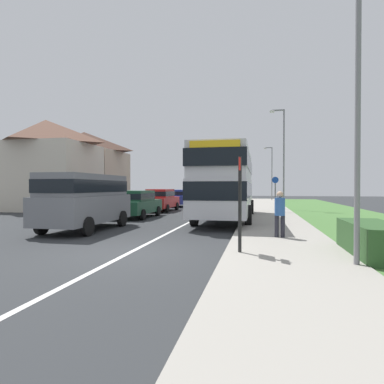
# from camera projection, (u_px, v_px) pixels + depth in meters

# --- Properties ---
(ground_plane) EXTENTS (120.00, 120.00, 0.00)m
(ground_plane) POSITION_uv_depth(u_px,v_px,m) (129.00, 253.00, 8.85)
(ground_plane) COLOR #2D3033
(lane_marking_centre) EXTENTS (0.14, 60.00, 0.01)m
(lane_marking_centre) POSITION_uv_depth(u_px,v_px,m) (190.00, 222.00, 16.68)
(lane_marking_centre) COLOR silver
(lane_marking_centre) RESTS_ON ground_plane
(pavement_near_side) EXTENTS (3.20, 68.00, 0.12)m
(pavement_near_side) POSITION_uv_depth(u_px,v_px,m) (276.00, 228.00, 13.88)
(pavement_near_side) COLOR #9E998E
(pavement_near_side) RESTS_ON ground_plane
(roadside_hedge) EXTENTS (1.10, 2.82, 0.90)m
(roadside_hedge) POSITION_uv_depth(u_px,v_px,m) (373.00, 241.00, 8.12)
(roadside_hedge) COLOR #2D5128
(roadside_hedge) RESTS_ON ground_plane
(double_decker_bus) EXTENTS (2.80, 10.22, 3.70)m
(double_decker_bus) POSITION_uv_depth(u_px,v_px,m) (227.00, 181.00, 17.62)
(double_decker_bus) COLOR #BCBCC1
(double_decker_bus) RESTS_ON ground_plane
(parked_van_grey) EXTENTS (2.11, 4.99, 2.33)m
(parked_van_grey) POSITION_uv_depth(u_px,v_px,m) (86.00, 197.00, 13.59)
(parked_van_grey) COLOR slate
(parked_van_grey) RESTS_ON ground_plane
(parked_car_dark_green) EXTENTS (1.95, 4.43, 1.60)m
(parked_car_dark_green) POSITION_uv_depth(u_px,v_px,m) (136.00, 203.00, 19.08)
(parked_car_dark_green) COLOR #19472D
(parked_car_dark_green) RESTS_ON ground_plane
(parked_car_red) EXTENTS (1.87, 4.48, 1.65)m
(parked_car_red) POSITION_uv_depth(u_px,v_px,m) (161.00, 199.00, 24.28)
(parked_car_red) COLOR #B21E1E
(parked_car_red) RESTS_ON ground_plane
(parked_car_blue) EXTENTS (1.96, 3.95, 1.57)m
(parked_car_blue) POSITION_uv_depth(u_px,v_px,m) (180.00, 197.00, 29.74)
(parked_car_blue) COLOR navy
(parked_car_blue) RESTS_ON ground_plane
(pedestrian_at_stop) EXTENTS (0.34, 0.34, 1.67)m
(pedestrian_at_stop) POSITION_uv_depth(u_px,v_px,m) (280.00, 212.00, 10.87)
(pedestrian_at_stop) COLOR #23232D
(pedestrian_at_stop) RESTS_ON ground_plane
(bus_stop_sign) EXTENTS (0.09, 0.52, 2.60)m
(bus_stop_sign) POSITION_uv_depth(u_px,v_px,m) (240.00, 197.00, 8.38)
(bus_stop_sign) COLOR black
(bus_stop_sign) RESTS_ON ground_plane
(cycle_route_sign) EXTENTS (0.44, 0.08, 2.52)m
(cycle_route_sign) POSITION_uv_depth(u_px,v_px,m) (275.00, 193.00, 22.22)
(cycle_route_sign) COLOR slate
(cycle_route_sign) RESTS_ON ground_plane
(street_lamp_near) EXTENTS (1.14, 0.20, 6.96)m
(street_lamp_near) POSITION_uv_depth(u_px,v_px,m) (352.00, 85.00, 7.02)
(street_lamp_near) COLOR slate
(street_lamp_near) RESTS_ON ground_plane
(street_lamp_mid) EXTENTS (1.14, 0.20, 7.78)m
(street_lamp_mid) POSITION_uv_depth(u_px,v_px,m) (282.00, 153.00, 24.90)
(street_lamp_mid) COLOR slate
(street_lamp_mid) RESTS_ON ground_plane
(street_lamp_far) EXTENTS (1.14, 0.20, 7.11)m
(street_lamp_far) POSITION_uv_depth(u_px,v_px,m) (271.00, 170.00, 42.99)
(street_lamp_far) COLOR slate
(street_lamp_far) RESTS_ON ground_plane
(house_terrace_far_side) EXTENTS (7.18, 11.40, 7.13)m
(house_terrace_far_side) POSITION_uv_depth(u_px,v_px,m) (67.00, 167.00, 28.46)
(house_terrace_far_side) COLOR beige
(house_terrace_far_side) RESTS_ON ground_plane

